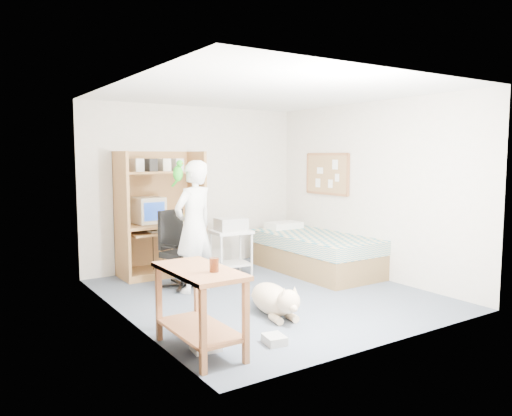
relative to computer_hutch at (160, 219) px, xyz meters
The scene contains 21 objects.
floor 2.05m from the computer_hutch, 68.06° to the right, with size 4.00×4.00×0.00m, color #444F5D.
wall_back 0.86m from the computer_hutch, 20.54° to the left, with size 3.60×0.02×2.50m, color beige.
wall_right 3.07m from the computer_hutch, 34.80° to the right, with size 0.02×4.00×2.50m, color beige.
wall_left 2.10m from the computer_hutch, 122.33° to the right, with size 0.02×4.00×2.50m, color beige.
ceiling 2.52m from the computer_hutch, 68.06° to the right, with size 3.60×4.00×0.02m, color white.
computer_hutch is the anchor object (origin of this frame).
bed 2.35m from the computer_hutch, 29.29° to the right, with size 1.02×2.02×0.66m.
side_desk 3.08m from the computer_hutch, 106.14° to the right, with size 0.50×1.00×0.75m.
corkboard 2.69m from the computer_hutch, 18.72° to the right, with size 0.04×0.94×0.66m.
office_chair 0.95m from the computer_hutch, 95.22° to the right, with size 0.58×0.58×1.01m.
person 1.13m from the computer_hutch, 90.42° to the right, with size 0.61×0.40×1.68m, color white.
parrot 1.34m from the computer_hutch, 100.47° to the right, with size 0.12×0.21×0.34m.
dog 2.57m from the computer_hutch, 83.42° to the right, with size 0.46×1.08×0.41m.
printer_cart 1.11m from the computer_hutch, 36.70° to the right, with size 0.58×0.48×0.66m.
printer 1.05m from the computer_hutch, 36.70° to the right, with size 0.42×0.32×0.18m, color #ACABA7.
crt_monitor 0.22m from the computer_hutch, behind, with size 0.43×0.45×0.37m.
keyboard 0.22m from the computer_hutch, 93.55° to the right, with size 0.45×0.16×0.03m, color beige.
pencil_cup 0.36m from the computer_hutch, 14.22° to the right, with size 0.08×0.08×0.12m, color gold.
drink_glass 3.22m from the computer_hutch, 104.38° to the right, with size 0.08×0.08×0.12m, color #421B0A.
floor_box_a 3.16m from the computer_hutch, 105.14° to the right, with size 0.25×0.20×0.10m, color white.
floor_box_b 3.26m from the computer_hutch, 93.56° to the right, with size 0.18×0.22×0.08m, color #AFB0AB.
Camera 1 is at (-3.49, -5.06, 1.74)m, focal length 35.00 mm.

